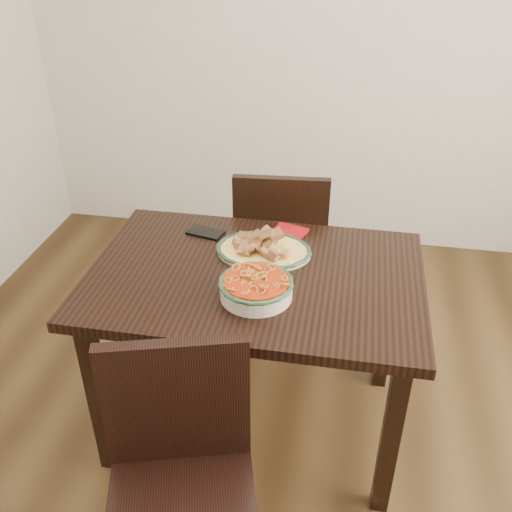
% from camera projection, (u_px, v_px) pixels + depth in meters
% --- Properties ---
extents(floor, '(3.50, 3.50, 0.00)m').
position_uv_depth(floor, '(280.00, 446.00, 2.32)').
color(floor, '#342210').
rests_on(floor, ground).
extents(wall_back, '(3.50, 0.10, 2.60)m').
position_uv_depth(wall_back, '(332.00, 28.00, 3.09)').
color(wall_back, beige).
rests_on(wall_back, ground).
extents(dining_table, '(1.20, 0.80, 0.75)m').
position_uv_depth(dining_table, '(255.00, 295.00, 2.10)').
color(dining_table, black).
rests_on(dining_table, ground).
extents(chair_far, '(0.45, 0.45, 0.89)m').
position_uv_depth(chair_far, '(281.00, 244.00, 2.71)').
color(chair_far, black).
rests_on(chair_far, ground).
extents(chair_near, '(0.52, 0.52, 0.89)m').
position_uv_depth(chair_near, '(180.00, 472.00, 1.63)').
color(chair_near, black).
rests_on(chair_near, ground).
extents(fish_plate, '(0.36, 0.28, 0.11)m').
position_uv_depth(fish_plate, '(264.00, 243.00, 2.14)').
color(fish_plate, beige).
rests_on(fish_plate, dining_table).
extents(noodle_bowl, '(0.25, 0.25, 0.08)m').
position_uv_depth(noodle_bowl, '(256.00, 286.00, 1.90)').
color(noodle_bowl, beige).
rests_on(noodle_bowl, dining_table).
extents(smartphone, '(0.15, 0.11, 0.01)m').
position_uv_depth(smartphone, '(205.00, 233.00, 2.28)').
color(smartphone, black).
rests_on(smartphone, dining_table).
extents(napkin, '(0.15, 0.14, 0.01)m').
position_uv_depth(napkin, '(289.00, 232.00, 2.28)').
color(napkin, '#960A0D').
rests_on(napkin, dining_table).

